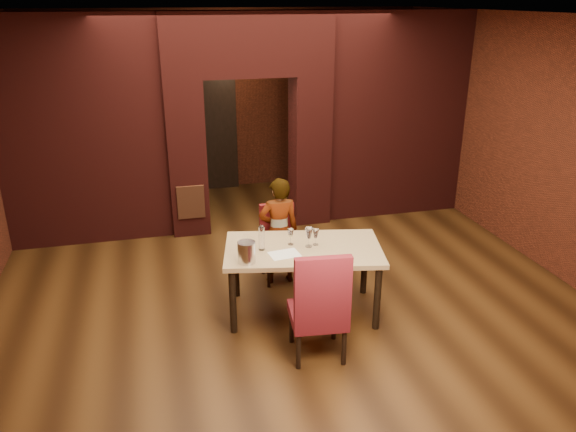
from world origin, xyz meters
name	(u,v)px	position (x,y,z in m)	size (l,w,h in m)	color
floor	(281,281)	(0.00, 0.00, 0.00)	(8.00, 8.00, 0.00)	#442811
ceiling	(279,15)	(0.00, 0.00, 3.20)	(7.00, 8.00, 0.04)	silver
wall_back	(229,101)	(0.00, 4.00, 1.60)	(7.00, 0.04, 3.20)	maroon
wall_front	(456,360)	(0.00, -4.00, 1.60)	(7.00, 0.04, 3.20)	maroon
wall_right	(539,142)	(3.50, 0.00, 1.60)	(0.04, 8.00, 3.20)	maroon
pillar_left	(187,158)	(-0.95, 2.00, 1.15)	(0.55, 0.55, 2.30)	maroon
pillar_right	(309,150)	(0.95, 2.00, 1.15)	(0.55, 0.55, 2.30)	maroon
lintel	(247,44)	(0.00, 2.00, 2.75)	(2.45, 0.55, 0.90)	maroon
wing_wall_left	(82,133)	(-2.36, 2.00, 1.60)	(2.27, 0.35, 3.20)	maroon
wing_wall_right	(395,116)	(2.36, 2.00, 1.60)	(2.27, 0.35, 3.20)	maroon
vent_panel	(191,202)	(-0.95, 1.71, 0.55)	(0.40, 0.03, 0.50)	#A65330
rear_door	(209,133)	(-0.40, 3.94, 1.05)	(0.90, 0.08, 2.10)	black
rear_door_frame	(209,134)	(-0.40, 3.90, 1.05)	(1.02, 0.04, 2.22)	black
dining_table	(303,280)	(0.08, -0.77, 0.40)	(1.72, 0.96, 0.80)	tan
chair_far	(280,244)	(0.01, 0.06, 0.48)	(0.44, 0.44, 0.96)	maroon
chair_near	(318,302)	(0.00, -1.59, 0.59)	(0.54, 0.54, 1.18)	maroon
person_seated	(279,231)	(-0.02, 0.02, 0.69)	(0.50, 0.33, 1.37)	silver
wine_glass_a	(291,237)	(-0.04, -0.65, 0.90)	(0.08, 0.08, 0.18)	silver
wine_glass_b	(309,237)	(0.14, -0.76, 0.92)	(0.09, 0.09, 0.22)	white
wine_glass_c	(316,237)	(0.23, -0.73, 0.90)	(0.07, 0.07, 0.18)	white
tasting_sheet	(284,254)	(-0.17, -0.89, 0.81)	(0.32, 0.23, 0.00)	white
wine_bucket	(247,252)	(-0.59, -0.98, 0.92)	(0.19, 0.19, 0.23)	#BBBBC2
water_bottle	(262,238)	(-0.38, -0.71, 0.95)	(0.07, 0.07, 0.29)	white
potted_plant	(338,257)	(0.79, 0.07, 0.21)	(0.37, 0.32, 0.42)	#305F27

